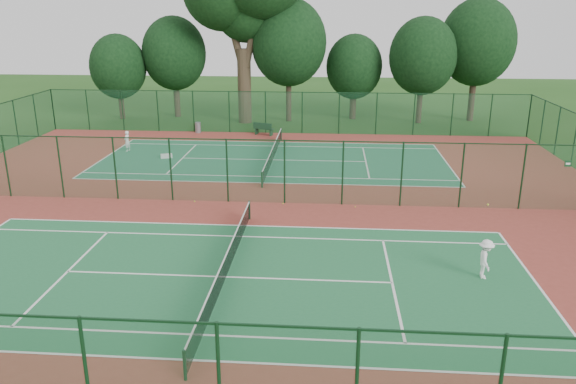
% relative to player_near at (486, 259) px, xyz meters
% --- Properties ---
extents(ground, '(120.00, 120.00, 0.00)m').
position_rel_player_near_xyz_m(ground, '(-9.99, 8.30, -0.81)').
color(ground, '#224E18').
rests_on(ground, ground).
extents(red_pad, '(40.00, 36.00, 0.01)m').
position_rel_player_near_xyz_m(red_pad, '(-9.99, 8.30, -0.80)').
color(red_pad, maroon).
rests_on(red_pad, ground).
extents(court_near, '(23.77, 10.97, 0.01)m').
position_rel_player_near_xyz_m(court_near, '(-9.99, -0.70, -0.79)').
color(court_near, '#20673B').
rests_on(court_near, red_pad).
extents(court_far, '(23.77, 10.97, 0.01)m').
position_rel_player_near_xyz_m(court_far, '(-9.99, 17.30, -0.79)').
color(court_far, '#216846').
rests_on(court_far, red_pad).
extents(fence_north, '(40.00, 0.09, 3.50)m').
position_rel_player_near_xyz_m(fence_north, '(-9.99, 26.30, 0.95)').
color(fence_north, '#1A4E30').
rests_on(fence_north, ground).
extents(fence_divider, '(40.00, 0.09, 3.50)m').
position_rel_player_near_xyz_m(fence_divider, '(-9.99, 8.30, 0.95)').
color(fence_divider, '#1C552C').
rests_on(fence_divider, ground).
extents(tennis_net_near, '(0.10, 12.90, 0.97)m').
position_rel_player_near_xyz_m(tennis_net_near, '(-9.99, -0.70, -0.26)').
color(tennis_net_near, '#12341F').
rests_on(tennis_net_near, ground).
extents(tennis_net_far, '(0.10, 12.90, 0.97)m').
position_rel_player_near_xyz_m(tennis_net_far, '(-9.99, 17.30, -0.26)').
color(tennis_net_far, '#143821').
rests_on(tennis_net_far, ground).
extents(player_near, '(0.66, 1.06, 1.58)m').
position_rel_player_near_xyz_m(player_near, '(0.00, 0.00, 0.00)').
color(player_near, white).
rests_on(player_near, court_near).
extents(player_far, '(0.49, 0.62, 1.50)m').
position_rel_player_near_xyz_m(player_far, '(-20.93, 19.01, -0.04)').
color(player_far, white).
rests_on(player_far, court_far).
extents(trash_bin, '(0.54, 0.54, 0.89)m').
position_rel_player_near_xyz_m(trash_bin, '(-17.25, 25.88, -0.35)').
color(trash_bin, gray).
rests_on(trash_bin, red_pad).
extents(bench, '(1.77, 1.09, 1.06)m').
position_rel_player_near_xyz_m(bench, '(-11.61, 25.30, -0.25)').
color(bench, '#12351E').
rests_on(bench, red_pad).
extents(kit_bag, '(0.85, 0.57, 0.30)m').
position_rel_player_near_xyz_m(kit_bag, '(-17.52, 17.24, -0.65)').
color(kit_bag, silver).
rests_on(kit_bag, red_pad).
extents(stray_ball_a, '(0.07, 0.07, 0.07)m').
position_rel_player_near_xyz_m(stray_ball_a, '(-8.52, 8.08, -0.76)').
color(stray_ball_a, yellow).
rests_on(stray_ball_a, red_pad).
extents(stray_ball_b, '(0.07, 0.07, 0.07)m').
position_rel_player_near_xyz_m(stray_ball_b, '(-4.67, 7.86, -0.76)').
color(stray_ball_b, gold).
rests_on(stray_ball_b, red_pad).
extents(stray_ball_c, '(0.07, 0.07, 0.07)m').
position_rel_player_near_xyz_m(stray_ball_c, '(-13.33, 8.07, -0.76)').
color(stray_ball_c, '#BDDD33').
rests_on(stray_ball_c, red_pad).
extents(evergreen_row, '(39.00, 5.00, 12.00)m').
position_rel_player_near_xyz_m(evergreen_row, '(-9.49, 32.55, -0.81)').
color(evergreen_row, black).
rests_on(evergreen_row, ground).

